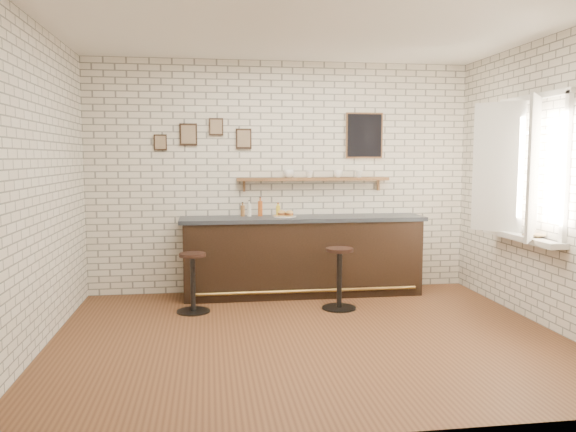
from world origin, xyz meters
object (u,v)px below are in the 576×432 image
bar_stool_left (193,281)px  shelf_cup_c (338,174)px  shelf_cup_a (289,174)px  bitters_bottle_brown (243,211)px  book_lower (529,236)px  condiment_bottle_yellow (278,210)px  ciabatta_sandwich (286,213)px  shelf_cup_b (309,174)px  shelf_cup_d (359,174)px  book_upper (530,234)px  sandwich_plate (285,216)px  bitters_bottle_amber (260,208)px  bar_stool_right (339,276)px  bitters_bottle_white (249,210)px  bar_counter (303,256)px

bar_stool_left → shelf_cup_c: (1.88, 0.84, 1.18)m
shelf_cup_a → shelf_cup_c: size_ratio=1.13×
bitters_bottle_brown → shelf_cup_c: shelf_cup_c is taller
book_lower → shelf_cup_c: bearing=115.4°
condiment_bottle_yellow → shelf_cup_c: bearing=3.7°
ciabatta_sandwich → shelf_cup_b: bearing=30.9°
shelf_cup_d → book_upper: shelf_cup_d is taller
sandwich_plate → bar_stool_left: 1.46m
shelf_cup_a → shelf_cup_c: shelf_cup_a is taller
bitters_bottle_amber → shelf_cup_d: size_ratio=2.57×
bar_stool_left → sandwich_plate: bearing=29.2°
ciabatta_sandwich → bar_stool_left: 1.49m
ciabatta_sandwich → shelf_cup_c: bearing=15.8°
bar_stool_right → book_upper: (1.85, -0.84, 0.57)m
shelf_cup_b → book_upper: (2.03, -1.78, -0.59)m
bitters_bottle_amber → ciabatta_sandwich: bearing=-26.4°
bitters_bottle_white → book_upper: bitters_bottle_white is taller
bar_counter → book_upper: bearing=-36.3°
ciabatta_sandwich → bitters_bottle_white: bearing=161.2°
condiment_bottle_yellow → bitters_bottle_brown: bearing=180.0°
bar_stool_left → shelf_cup_c: shelf_cup_c is taller
book_lower → book_upper: bearing=-107.5°
ciabatta_sandwich → shelf_cup_c: size_ratio=1.94×
sandwich_plate → shelf_cup_a: 0.58m
bar_counter → bitters_bottle_brown: bitters_bottle_brown is taller
book_lower → ciabatta_sandwich: bearing=129.1°
bitters_bottle_brown → shelf_cup_a: bearing=4.9°
bitters_bottle_white → bar_stool_right: 1.50m
bar_counter → condiment_bottle_yellow: bearing=153.5°
bitters_bottle_amber → sandwich_plate: bearing=-27.2°
bitters_bottle_brown → book_upper: bitters_bottle_brown is taller
bitters_bottle_white → shelf_cup_d: size_ratio=2.12×
sandwich_plate → shelf_cup_c: 0.93m
bitters_bottle_brown → bitters_bottle_amber: bearing=0.0°
bar_counter → condiment_bottle_yellow: size_ratio=18.16×
sandwich_plate → bitters_bottle_amber: (-0.30, 0.15, 0.10)m
sandwich_plate → condiment_bottle_yellow: condiment_bottle_yellow is taller
bitters_bottle_brown → shelf_cup_c: 1.34m
shelf_cup_c → book_lower: bearing=-126.8°
bar_counter → bar_stool_left: (-1.38, -0.64, -0.14)m
bar_stool_right → shelf_cup_d: (0.48, 0.94, 1.16)m
bitters_bottle_brown → bar_counter: bearing=-11.1°
shelf_cup_b → shelf_cup_c: size_ratio=0.80×
shelf_cup_c → condiment_bottle_yellow: bearing=104.0°
bar_counter → shelf_cup_a: size_ratio=23.24×
bar_stool_right → shelf_cup_d: size_ratio=7.37×
bar_stool_left → bitters_bottle_amber: bearing=43.1°
bar_stool_right → book_lower: size_ratio=3.63×
shelf_cup_a → bar_counter: bearing=-96.8°
bitters_bottle_amber → book_upper: bearing=-32.8°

